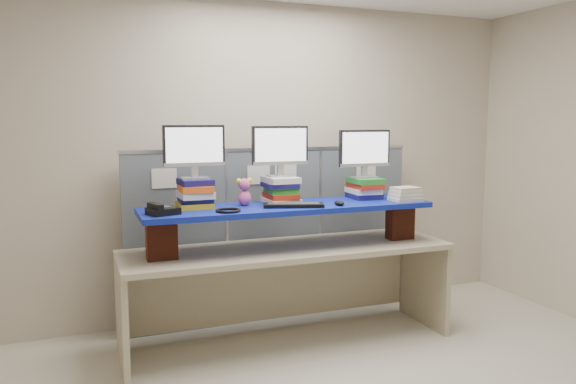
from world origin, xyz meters
name	(u,v)px	position (x,y,z in m)	size (l,w,h in m)	color
room	(382,184)	(0.00, 0.00, 1.40)	(5.00, 4.00, 2.80)	beige
cubicle_partition	(274,234)	(0.00, 1.78, 0.77)	(2.60, 0.06, 1.53)	#51575F
desk	(288,267)	(-0.10, 1.20, 0.62)	(2.59, 0.80, 0.78)	#B9AB8D
brick_pier_left	(162,239)	(-1.08, 1.17, 0.93)	(0.21, 0.12, 0.29)	maroon
brick_pier_right	(400,222)	(0.88, 1.13, 0.93)	(0.21, 0.12, 0.29)	maroon
blue_board	(288,207)	(-0.10, 1.20, 1.09)	(2.25, 0.56, 0.04)	navy
book_stack_left	(195,193)	(-0.79, 1.33, 1.22)	(0.27, 0.31, 0.22)	#B5A018
book_stack_center	(281,190)	(-0.12, 1.32, 1.22)	(0.26, 0.30, 0.21)	silver
book_stack_right	(364,188)	(0.63, 1.31, 1.20)	(0.25, 0.32, 0.17)	#161353
monitor_left	(194,148)	(-0.79, 1.33, 1.56)	(0.46, 0.13, 0.40)	#B5B5BB
monitor_center	(280,148)	(-0.12, 1.32, 1.55)	(0.46, 0.13, 0.40)	#B5B5BB
monitor_right	(365,151)	(0.63, 1.31, 1.51)	(0.46, 0.13, 0.40)	#B5B5BB
keyboard	(294,205)	(-0.10, 1.09, 1.13)	(0.48, 0.29, 0.03)	black
mouse	(339,203)	(0.26, 1.03, 1.13)	(0.06, 0.12, 0.04)	black
desk_phone	(162,210)	(-1.08, 1.11, 1.15)	(0.24, 0.22, 0.08)	black
headset	(228,210)	(-0.62, 1.06, 1.12)	(0.18, 0.18, 0.02)	black
plush_toy	(244,192)	(-0.42, 1.30, 1.22)	(0.12, 0.09, 0.21)	#DF5497
binder_stack	(406,194)	(0.86, 1.04, 1.17)	(0.24, 0.19, 0.11)	beige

